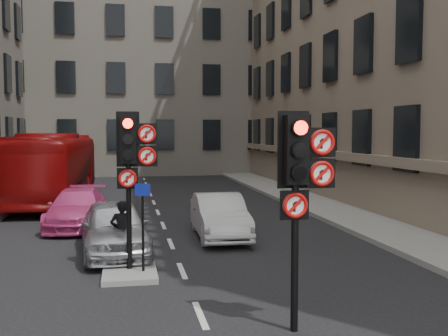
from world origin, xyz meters
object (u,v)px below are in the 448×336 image
object	(u,v)px
bus_red	(54,167)
info_sign	(143,215)
car_pink	(78,208)
signal_near	(301,173)
car_silver	(114,228)
signal_far	(132,156)
car_white	(219,216)
motorcyclist	(122,232)
motorcycle	(200,219)

from	to	relation	value
bus_red	info_sign	bearing A→B (deg)	-73.23
car_pink	bus_red	size ratio (longest dim) A/B	0.39
signal_near	bus_red	bearing A→B (deg)	109.15
car_silver	bus_red	distance (m)	11.64
signal_far	info_sign	distance (m)	1.36
car_white	info_sign	world-z (taller)	info_sign
bus_red	info_sign	size ratio (longest dim) A/B	5.75
signal_far	car_silver	xyz separation A→B (m)	(-0.46, 2.01, -1.99)
signal_far	car_white	distance (m)	4.95
bus_red	car_pink	bearing A→B (deg)	-74.97
car_silver	motorcyclist	distance (m)	1.02
bus_red	motorcyclist	world-z (taller)	bus_red
signal_far	motorcycle	bearing A→B (deg)	63.71
motorcyclist	bus_red	bearing A→B (deg)	-79.97
signal_near	motorcyclist	xyz separation A→B (m)	(-2.86, 5.01, -1.80)
info_sign	car_white	bearing A→B (deg)	69.49
car_pink	signal_far	bearing A→B (deg)	-71.32
car_white	info_sign	bearing A→B (deg)	-120.48
bus_red	motorcyclist	xyz separation A→B (m)	(3.13, -12.23, -0.80)
car_pink	info_sign	distance (m)	6.92
car_white	info_sign	xyz separation A→B (m)	(-2.45, -3.94, 0.73)
car_silver	motorcyclist	size ratio (longest dim) A/B	2.66
info_sign	signal_near	bearing A→B (deg)	-45.83
car_white	motorcycle	bearing A→B (deg)	123.73
motorcyclist	signal_near	bearing A→B (deg)	115.39
car_pink	info_sign	bearing A→B (deg)	-70.28
car_silver	car_pink	bearing A→B (deg)	101.90
signal_far	info_sign	xyz separation A→B (m)	(0.21, -0.30, -1.31)
signal_near	motorcyclist	size ratio (longest dim) A/B	2.29
car_silver	motorcycle	size ratio (longest dim) A/B	2.82
signal_near	motorcyclist	distance (m)	6.04
bus_red	motorcycle	world-z (taller)	bus_red
car_white	car_pink	world-z (taller)	car_white
signal_far	car_white	size ratio (longest dim) A/B	0.89
signal_near	motorcyclist	bearing A→B (deg)	119.71
signal_far	car_white	world-z (taller)	signal_far
car_silver	info_sign	distance (m)	2.50
motorcyclist	info_sign	bearing A→B (deg)	105.46
signal_near	car_white	world-z (taller)	signal_near
car_pink	motorcyclist	size ratio (longest dim) A/B	2.82
signal_near	info_sign	bearing A→B (deg)	122.83
info_sign	bus_red	bearing A→B (deg)	116.23
signal_far	bus_red	xyz separation A→B (m)	(-3.39, 13.24, -1.12)
signal_far	motorcyclist	bearing A→B (deg)	104.32
signal_near	car_pink	distance (m)	11.34
signal_far	motorcyclist	xyz separation A→B (m)	(-0.26, 1.01, -1.92)
car_white	car_pink	distance (m)	5.15
car_silver	car_pink	size ratio (longest dim) A/B	0.94
signal_near	bus_red	xyz separation A→B (m)	(-5.99, 17.24, -1.00)
car_silver	motorcycle	world-z (taller)	car_silver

